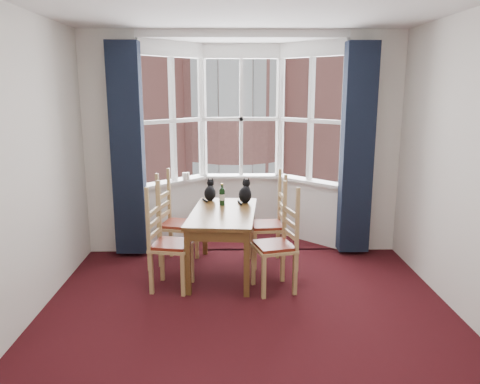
{
  "coord_description": "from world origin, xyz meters",
  "views": [
    {
      "loc": [
        -0.16,
        -3.68,
        2.11
      ],
      "look_at": [
        -0.06,
        1.05,
        1.05
      ],
      "focal_mm": 35.0,
      "sensor_mm": 36.0,
      "label": 1
    }
  ],
  "objects_px": {
    "chair_left_near": "(163,246)",
    "chair_left_far": "(171,225)",
    "candle_short": "(188,176)",
    "cat_right": "(245,193)",
    "wine_bottle": "(222,196)",
    "chair_right_far": "(274,226)",
    "cat_left": "(210,192)",
    "candle_tall": "(185,177)",
    "chair_right_near": "(282,247)",
    "dining_table": "(223,220)"
  },
  "relations": [
    {
      "from": "chair_left_near",
      "to": "chair_left_far",
      "type": "xyz_separation_m",
      "value": [
        -0.0,
        0.76,
        0.0
      ]
    },
    {
      "from": "candle_short",
      "to": "cat_right",
      "type": "bearing_deg",
      "value": -45.2
    },
    {
      "from": "chair_left_far",
      "to": "wine_bottle",
      "type": "xyz_separation_m",
      "value": [
        0.62,
        -0.07,
        0.38
      ]
    },
    {
      "from": "chair_right_far",
      "to": "cat_left",
      "type": "height_order",
      "value": "cat_left"
    },
    {
      "from": "chair_left_near",
      "to": "wine_bottle",
      "type": "height_order",
      "value": "wine_bottle"
    },
    {
      "from": "chair_left_near",
      "to": "candle_tall",
      "type": "bearing_deg",
      "value": 86.54
    },
    {
      "from": "chair_right_near",
      "to": "cat_left",
      "type": "distance_m",
      "value": 1.33
    },
    {
      "from": "chair_right_far",
      "to": "wine_bottle",
      "type": "bearing_deg",
      "value": 178.81
    },
    {
      "from": "chair_right_near",
      "to": "chair_left_far",
      "type": "bearing_deg",
      "value": 147.06
    },
    {
      "from": "dining_table",
      "to": "chair_left_near",
      "type": "height_order",
      "value": "chair_left_near"
    },
    {
      "from": "candle_tall",
      "to": "chair_left_far",
      "type": "bearing_deg",
      "value": -97.04
    },
    {
      "from": "wine_bottle",
      "to": "candle_tall",
      "type": "distance_m",
      "value": 1.02
    },
    {
      "from": "cat_right",
      "to": "candle_tall",
      "type": "bearing_deg",
      "value": 137.29
    },
    {
      "from": "cat_right",
      "to": "candle_short",
      "type": "distance_m",
      "value": 1.09
    },
    {
      "from": "chair_right_near",
      "to": "chair_right_far",
      "type": "distance_m",
      "value": 0.74
    },
    {
      "from": "chair_right_far",
      "to": "dining_table",
      "type": "bearing_deg",
      "value": -155.27
    },
    {
      "from": "dining_table",
      "to": "cat_right",
      "type": "bearing_deg",
      "value": 57.8
    },
    {
      "from": "chair_right_near",
      "to": "candle_short",
      "type": "bearing_deg",
      "value": 124.46
    },
    {
      "from": "chair_left_far",
      "to": "dining_table",
      "type": "bearing_deg",
      "value": -29.77
    },
    {
      "from": "chair_left_near",
      "to": "candle_short",
      "type": "bearing_deg",
      "value": 85.27
    },
    {
      "from": "chair_right_far",
      "to": "chair_left_near",
      "type": "bearing_deg",
      "value": -151.59
    },
    {
      "from": "dining_table",
      "to": "chair_right_near",
      "type": "xyz_separation_m",
      "value": [
        0.63,
        -0.45,
        -0.17
      ]
    },
    {
      "from": "chair_right_far",
      "to": "candle_short",
      "type": "xyz_separation_m",
      "value": [
        -1.12,
        0.91,
        0.45
      ]
    },
    {
      "from": "chair_right_near",
      "to": "candle_short",
      "type": "height_order",
      "value": "candle_short"
    },
    {
      "from": "cat_left",
      "to": "cat_right",
      "type": "bearing_deg",
      "value": -16.37
    },
    {
      "from": "chair_left_far",
      "to": "chair_right_far",
      "type": "height_order",
      "value": "same"
    },
    {
      "from": "chair_right_far",
      "to": "candle_tall",
      "type": "height_order",
      "value": "candle_tall"
    },
    {
      "from": "chair_left_far",
      "to": "chair_right_far",
      "type": "distance_m",
      "value": 1.26
    },
    {
      "from": "chair_right_near",
      "to": "cat_left",
      "type": "relative_size",
      "value": 3.32
    },
    {
      "from": "cat_left",
      "to": "wine_bottle",
      "type": "bearing_deg",
      "value": -58.45
    },
    {
      "from": "candle_short",
      "to": "chair_right_far",
      "type": "bearing_deg",
      "value": -39.15
    },
    {
      "from": "dining_table",
      "to": "chair_left_near",
      "type": "bearing_deg",
      "value": -148.27
    },
    {
      "from": "chair_left_near",
      "to": "chair_right_near",
      "type": "bearing_deg",
      "value": -2.78
    },
    {
      "from": "dining_table",
      "to": "cat_right",
      "type": "height_order",
      "value": "cat_right"
    },
    {
      "from": "chair_left_far",
      "to": "wine_bottle",
      "type": "relative_size",
      "value": 3.49
    },
    {
      "from": "chair_left_near",
      "to": "chair_left_far",
      "type": "bearing_deg",
      "value": 90.34
    },
    {
      "from": "chair_right_far",
      "to": "candle_tall",
      "type": "bearing_deg",
      "value": 142.7
    },
    {
      "from": "chair_left_near",
      "to": "chair_right_far",
      "type": "bearing_deg",
      "value": 28.41
    },
    {
      "from": "cat_left",
      "to": "cat_right",
      "type": "distance_m",
      "value": 0.45
    },
    {
      "from": "cat_right",
      "to": "dining_table",
      "type": "bearing_deg",
      "value": -122.2
    },
    {
      "from": "dining_table",
      "to": "candle_tall",
      "type": "distance_m",
      "value": 1.31
    },
    {
      "from": "chair_left_far",
      "to": "chair_right_far",
      "type": "relative_size",
      "value": 1.0
    },
    {
      "from": "dining_table",
      "to": "candle_short",
      "type": "bearing_deg",
      "value": 112.91
    },
    {
      "from": "dining_table",
      "to": "cat_right",
      "type": "distance_m",
      "value": 0.54
    },
    {
      "from": "candle_tall",
      "to": "wine_bottle",
      "type": "bearing_deg",
      "value": -58.77
    },
    {
      "from": "chair_left_near",
      "to": "cat_right",
      "type": "height_order",
      "value": "cat_right"
    },
    {
      "from": "cat_left",
      "to": "candle_short",
      "type": "bearing_deg",
      "value": 117.36
    },
    {
      "from": "dining_table",
      "to": "chair_right_far",
      "type": "height_order",
      "value": "chair_right_far"
    },
    {
      "from": "chair_right_near",
      "to": "wine_bottle",
      "type": "distance_m",
      "value": 1.06
    },
    {
      "from": "dining_table",
      "to": "chair_right_far",
      "type": "bearing_deg",
      "value": 24.73
    }
  ]
}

